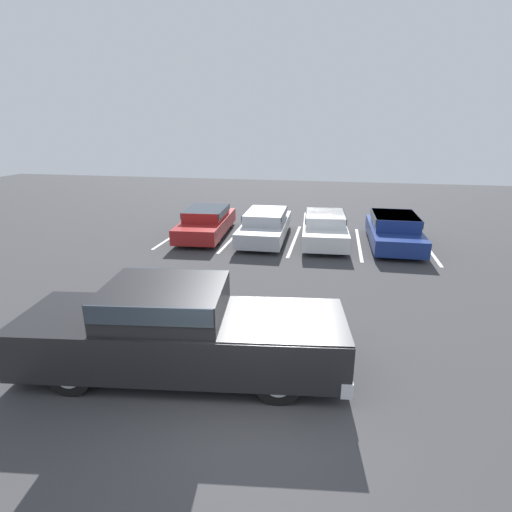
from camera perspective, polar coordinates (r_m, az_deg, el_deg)
ground_plane at (r=7.16m, az=-1.42°, el=-21.02°), size 60.00×60.00×0.00m
stall_stripe_a at (r=17.99m, az=-11.33°, el=3.12°), size 0.12×4.85×0.01m
stall_stripe_b at (r=17.17m, az=-3.21°, el=2.74°), size 0.12×4.85×0.01m
stall_stripe_c at (r=16.73m, az=5.51°, el=2.28°), size 0.12×4.85×0.01m
stall_stripe_d at (r=16.69m, az=14.48°, el=1.74°), size 0.12×4.85×0.01m
stall_stripe_e at (r=17.06m, az=23.27°, el=1.18°), size 0.12×4.85×0.01m
pickup_truck at (r=7.75m, az=-10.31°, el=-10.34°), size 6.28×2.74×1.75m
parked_sedan_a at (r=17.42m, az=-7.08°, el=5.01°), size 2.09×4.83×1.19m
parked_sedan_b at (r=16.73m, az=1.34°, el=4.59°), size 1.87×4.76×1.18m
parked_sedan_c at (r=16.40m, az=9.77°, el=4.10°), size 1.96×4.36×1.21m
parked_sedan_d at (r=16.69m, az=19.11°, el=3.66°), size 1.88×4.53×1.24m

